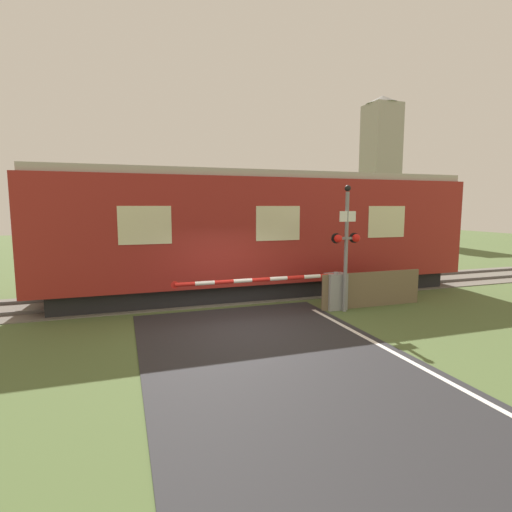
% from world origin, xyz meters
% --- Properties ---
extents(ground_plane, '(80.00, 80.00, 0.00)m').
position_xyz_m(ground_plane, '(0.00, 0.00, 0.00)').
color(ground_plane, '#4C6033').
extents(track_bed, '(36.00, 3.20, 0.13)m').
position_xyz_m(track_bed, '(0.00, 3.92, 0.02)').
color(track_bed, '#666056').
rests_on(track_bed, ground_plane).
extents(train, '(14.95, 3.19, 4.28)m').
position_xyz_m(train, '(1.83, 3.92, 2.18)').
color(train, black).
rests_on(train, ground_plane).
extents(crossing_barrier, '(5.21, 0.44, 1.16)m').
position_xyz_m(crossing_barrier, '(2.75, 0.93, 0.64)').
color(crossing_barrier, gray).
rests_on(crossing_barrier, ground_plane).
extents(signal_post, '(0.90, 0.26, 3.72)m').
position_xyz_m(signal_post, '(3.29, 0.61, 2.11)').
color(signal_post, gray).
rests_on(signal_post, ground_plane).
extents(distant_building, '(3.20, 3.20, 13.60)m').
position_xyz_m(distant_building, '(21.14, 23.99, 6.88)').
color(distant_building, '#9E998E').
rests_on(distant_building, ground_plane).
extents(roadside_fence, '(3.46, 0.06, 1.10)m').
position_xyz_m(roadside_fence, '(4.39, 0.85, 0.55)').
color(roadside_fence, '#726047').
rests_on(roadside_fence, ground_plane).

